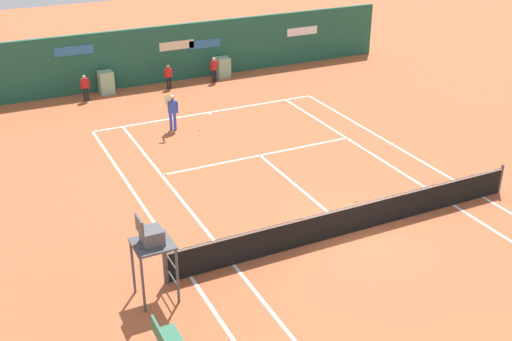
{
  "coord_description": "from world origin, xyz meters",
  "views": [
    {
      "loc": [
        -10.01,
        -13.78,
        10.18
      ],
      "look_at": [
        -1.46,
        3.75,
        0.8
      ],
      "focal_mm": 44.61,
      "sensor_mm": 36.0,
      "label": 1
    }
  ],
  "objects_px": {
    "ball_kid_centre_post": "(85,86)",
    "ball_kid_left_post": "(214,68)",
    "player_on_baseline": "(172,110)",
    "tennis_ball_near_service_line": "(199,129)",
    "tennis_ball_mid_court": "(166,174)",
    "tennis_ball_by_sideline": "(356,201)",
    "player_bench": "(168,340)",
    "ball_kid_right_post": "(169,75)",
    "umpire_chair": "(152,243)"
  },
  "relations": [
    {
      "from": "ball_kid_centre_post",
      "to": "umpire_chair",
      "type": "bearing_deg",
      "value": 89.27
    },
    {
      "from": "umpire_chair",
      "to": "player_bench",
      "type": "xyz_separation_m",
      "value": [
        -0.45,
        -2.31,
        -1.15
      ]
    },
    {
      "from": "player_on_baseline",
      "to": "ball_kid_left_post",
      "type": "relative_size",
      "value": 1.35
    },
    {
      "from": "tennis_ball_near_service_line",
      "to": "player_on_baseline",
      "type": "bearing_deg",
      "value": 153.78
    },
    {
      "from": "player_on_baseline",
      "to": "tennis_ball_near_service_line",
      "type": "distance_m",
      "value": 1.42
    },
    {
      "from": "ball_kid_right_post",
      "to": "tennis_ball_near_service_line",
      "type": "distance_m",
      "value": 5.95
    },
    {
      "from": "tennis_ball_by_sideline",
      "to": "tennis_ball_mid_court",
      "type": "height_order",
      "value": "same"
    },
    {
      "from": "umpire_chair",
      "to": "player_on_baseline",
      "type": "bearing_deg",
      "value": 158.55
    },
    {
      "from": "ball_kid_centre_post",
      "to": "ball_kid_left_post",
      "type": "distance_m",
      "value": 6.63
    },
    {
      "from": "tennis_ball_by_sideline",
      "to": "ball_kid_left_post",
      "type": "bearing_deg",
      "value": 86.93
    },
    {
      "from": "player_bench",
      "to": "umpire_chair",
      "type": "bearing_deg",
      "value": 169.03
    },
    {
      "from": "ball_kid_left_post",
      "to": "tennis_ball_by_sideline",
      "type": "height_order",
      "value": "ball_kid_left_post"
    },
    {
      "from": "ball_kid_centre_post",
      "to": "ball_kid_left_post",
      "type": "bearing_deg",
      "value": -174.48
    },
    {
      "from": "umpire_chair",
      "to": "ball_kid_left_post",
      "type": "relative_size",
      "value": 1.86
    },
    {
      "from": "ball_kid_centre_post",
      "to": "tennis_ball_mid_court",
      "type": "distance_m",
      "value": 9.47
    },
    {
      "from": "tennis_ball_mid_court",
      "to": "tennis_ball_near_service_line",
      "type": "bearing_deg",
      "value": 52.76
    },
    {
      "from": "player_on_baseline",
      "to": "tennis_ball_near_service_line",
      "type": "relative_size",
      "value": 26.15
    },
    {
      "from": "umpire_chair",
      "to": "ball_kid_left_post",
      "type": "xyz_separation_m",
      "value": [
        8.4,
        16.23,
        -0.9
      ]
    },
    {
      "from": "umpire_chair",
      "to": "player_on_baseline",
      "type": "xyz_separation_m",
      "value": [
        4.26,
        10.84,
        -0.73
      ]
    },
    {
      "from": "player_bench",
      "to": "player_on_baseline",
      "type": "xyz_separation_m",
      "value": [
        4.71,
        13.15,
        0.43
      ]
    },
    {
      "from": "player_on_baseline",
      "to": "ball_kid_left_post",
      "type": "bearing_deg",
      "value": -117.33
    },
    {
      "from": "tennis_ball_mid_court",
      "to": "tennis_ball_near_service_line",
      "type": "height_order",
      "value": "same"
    },
    {
      "from": "umpire_chair",
      "to": "ball_kid_centre_post",
      "type": "bearing_deg",
      "value": 173.75
    },
    {
      "from": "ball_kid_left_post",
      "to": "tennis_ball_mid_court",
      "type": "xyz_separation_m",
      "value": [
        -5.84,
        -9.41,
        -0.73
      ]
    },
    {
      "from": "ball_kid_left_post",
      "to": "tennis_ball_mid_court",
      "type": "height_order",
      "value": "ball_kid_left_post"
    },
    {
      "from": "ball_kid_centre_post",
      "to": "tennis_ball_by_sideline",
      "type": "distance_m",
      "value": 15.34
    },
    {
      "from": "player_bench",
      "to": "ball_kid_right_post",
      "type": "bearing_deg",
      "value": 161.0
    },
    {
      "from": "ball_kid_right_post",
      "to": "ball_kid_centre_post",
      "type": "bearing_deg",
      "value": 1.74
    },
    {
      "from": "player_bench",
      "to": "tennis_ball_mid_court",
      "type": "bearing_deg",
      "value": 161.74
    },
    {
      "from": "ball_kid_left_post",
      "to": "tennis_ball_mid_court",
      "type": "distance_m",
      "value": 11.1
    },
    {
      "from": "player_on_baseline",
      "to": "tennis_ball_near_service_line",
      "type": "bearing_deg",
      "value": 164.04
    },
    {
      "from": "player_bench",
      "to": "tennis_ball_by_sideline",
      "type": "bearing_deg",
      "value": 118.41
    },
    {
      "from": "player_on_baseline",
      "to": "tennis_ball_by_sideline",
      "type": "bearing_deg",
      "value": 121.34
    },
    {
      "from": "umpire_chair",
      "to": "player_on_baseline",
      "type": "distance_m",
      "value": 11.67
    },
    {
      "from": "player_bench",
      "to": "tennis_ball_by_sideline",
      "type": "xyz_separation_m",
      "value": [
        8.09,
        4.38,
        -0.47
      ]
    },
    {
      "from": "player_bench",
      "to": "tennis_ball_near_service_line",
      "type": "distance_m",
      "value": 13.9
    },
    {
      "from": "player_bench",
      "to": "ball_kid_left_post",
      "type": "height_order",
      "value": "ball_kid_left_post"
    },
    {
      "from": "ball_kid_centre_post",
      "to": "ball_kid_left_post",
      "type": "xyz_separation_m",
      "value": [
        6.63,
        -0.0,
        0.03
      ]
    },
    {
      "from": "tennis_ball_mid_court",
      "to": "ball_kid_right_post",
      "type": "bearing_deg",
      "value": 70.28
    },
    {
      "from": "tennis_ball_near_service_line",
      "to": "player_bench",
      "type": "bearing_deg",
      "value": -114.23
    },
    {
      "from": "ball_kid_centre_post",
      "to": "tennis_ball_mid_court",
      "type": "bearing_deg",
      "value": 100.29
    },
    {
      "from": "ball_kid_right_post",
      "to": "ball_kid_left_post",
      "type": "distance_m",
      "value": 2.47
    },
    {
      "from": "tennis_ball_mid_court",
      "to": "ball_kid_centre_post",
      "type": "bearing_deg",
      "value": 94.78
    },
    {
      "from": "umpire_chair",
      "to": "tennis_ball_near_service_line",
      "type": "xyz_separation_m",
      "value": [
        5.25,
        10.36,
        -1.63
      ]
    },
    {
      "from": "player_on_baseline",
      "to": "tennis_ball_by_sideline",
      "type": "height_order",
      "value": "player_on_baseline"
    },
    {
      "from": "umpire_chair",
      "to": "tennis_ball_near_service_line",
      "type": "distance_m",
      "value": 11.72
    },
    {
      "from": "umpire_chair",
      "to": "ball_kid_right_post",
      "type": "distance_m",
      "value": 17.3
    },
    {
      "from": "umpire_chair",
      "to": "ball_kid_right_post",
      "type": "relative_size",
      "value": 1.99
    },
    {
      "from": "ball_kid_centre_post",
      "to": "ball_kid_right_post",
      "type": "bearing_deg",
      "value": -174.48
    },
    {
      "from": "ball_kid_left_post",
      "to": "tennis_ball_near_service_line",
      "type": "bearing_deg",
      "value": 50.99
    }
  ]
}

